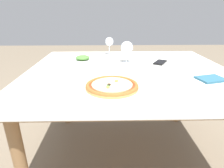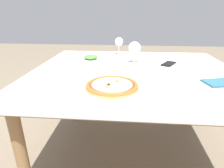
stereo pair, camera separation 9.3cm
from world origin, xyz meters
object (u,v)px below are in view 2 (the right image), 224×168
(cell_phone, at_px, (169,64))
(side_plate, at_px, (91,58))
(wine_glass_far_left, at_px, (119,42))
(wine_glass_far_right, at_px, (135,48))
(pizza_plate, at_px, (112,86))
(dining_table, at_px, (134,81))
(fork, at_px, (82,71))

(cell_phone, xyz_separation_m, side_plate, (-0.59, 0.07, 0.01))
(wine_glass_far_left, relative_size, wine_glass_far_right, 0.96)
(side_plate, bearing_deg, cell_phone, -6.70)
(pizza_plate, xyz_separation_m, wine_glass_far_right, (0.12, 0.51, 0.09))
(side_plate, bearing_deg, dining_table, -36.10)
(wine_glass_far_right, height_order, side_plate, wine_glass_far_right)
(fork, bearing_deg, pizza_plate, -51.67)
(fork, relative_size, cell_phone, 1.06)
(pizza_plate, relative_size, wine_glass_far_right, 1.87)
(dining_table, distance_m, wine_glass_far_right, 0.26)
(wine_glass_far_right, distance_m, side_plate, 0.36)
(fork, height_order, side_plate, side_plate)
(wine_glass_far_left, bearing_deg, wine_glass_far_right, -64.19)
(pizza_plate, relative_size, side_plate, 1.61)
(pizza_plate, xyz_separation_m, side_plate, (-0.22, 0.57, 0.00))
(wine_glass_far_left, xyz_separation_m, cell_phone, (0.38, -0.29, -0.11))
(cell_phone, bearing_deg, pizza_plate, -126.98)
(dining_table, bearing_deg, wine_glass_far_right, 88.91)
(dining_table, xyz_separation_m, side_plate, (-0.34, 0.25, 0.09))
(wine_glass_far_left, distance_m, side_plate, 0.32)
(fork, bearing_deg, cell_phone, 20.19)
(dining_table, bearing_deg, wine_glass_far_left, 105.35)
(dining_table, height_order, side_plate, side_plate)
(wine_glass_far_left, distance_m, cell_phone, 0.49)
(wine_glass_far_left, bearing_deg, dining_table, -74.65)
(pizza_plate, bearing_deg, wine_glass_far_right, 76.38)
(pizza_plate, relative_size, cell_phone, 1.87)
(wine_glass_far_left, bearing_deg, fork, -112.97)
(dining_table, xyz_separation_m, pizza_plate, (-0.12, -0.32, 0.09))
(pizza_plate, height_order, side_plate, side_plate)
(wine_glass_far_right, bearing_deg, wine_glass_far_left, 115.81)
(pizza_plate, bearing_deg, cell_phone, 53.02)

